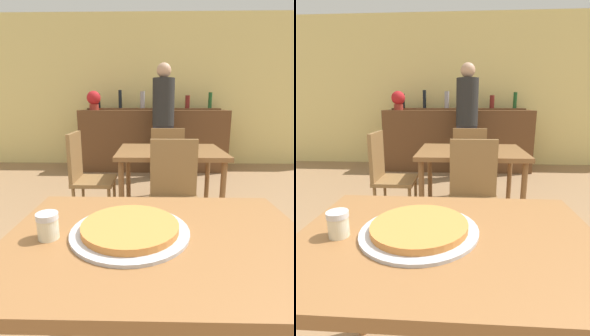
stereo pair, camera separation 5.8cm
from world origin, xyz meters
TOP-DOWN VIEW (x-y plane):
  - wall_back at (0.00, 4.44)m, footprint 8.00×0.05m
  - dining_table_near at (0.00, 0.00)m, footprint 1.04×0.74m
  - dining_table_far at (0.15, 1.69)m, footprint 1.01×0.77m
  - bar_counter at (0.00, 3.94)m, footprint 2.60×0.56m
  - bar_back_shelf at (-0.03, 4.08)m, footprint 2.39×0.24m
  - chair_far_side_front at (0.15, 1.14)m, footprint 0.40×0.40m
  - chair_far_side_back at (0.15, 2.25)m, footprint 0.40×0.40m
  - chair_far_side_left at (-0.68, 1.69)m, footprint 0.40×0.40m
  - pizza_tray at (-0.09, 0.01)m, footprint 0.41×0.41m
  - cheese_shaker at (-0.36, -0.03)m, footprint 0.07×0.07m
  - person_standing at (0.15, 3.36)m, footprint 0.34×0.34m
  - potted_plant at (-1.05, 3.89)m, footprint 0.24×0.24m

SIDE VIEW (x-z plane):
  - chair_far_side_front at x=0.15m, z-range 0.06..0.99m
  - chair_far_side_back at x=0.15m, z-range 0.06..0.99m
  - chair_far_side_left at x=-0.68m, z-range 0.06..0.99m
  - bar_counter at x=0.00m, z-range 0.00..1.08m
  - dining_table_near at x=0.00m, z-range 0.29..1.05m
  - dining_table_far at x=0.15m, z-range 0.29..1.05m
  - pizza_tray at x=-0.09m, z-range 0.76..0.79m
  - cheese_shaker at x=-0.36m, z-range 0.76..0.85m
  - person_standing at x=0.15m, z-range 0.08..1.87m
  - bar_back_shelf at x=-0.03m, z-range 0.97..1.32m
  - potted_plant at x=-1.05m, z-range 1.10..1.43m
  - wall_back at x=0.00m, z-range 0.00..2.80m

